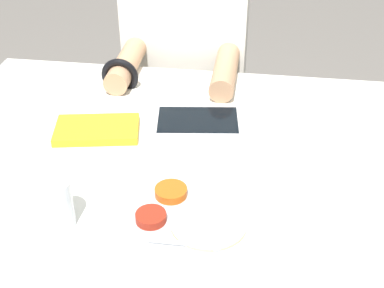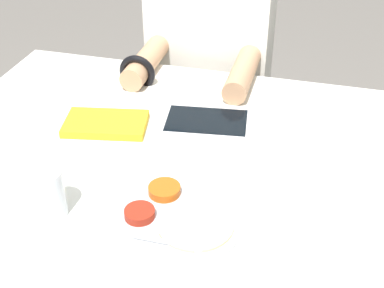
% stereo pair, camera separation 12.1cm
% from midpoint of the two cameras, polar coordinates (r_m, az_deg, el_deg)
% --- Properties ---
extents(dining_table, '(1.28, 0.94, 0.78)m').
position_cam_midpoint_polar(dining_table, '(1.53, -3.54, -13.49)').
color(dining_table, silver).
rests_on(dining_table, ground_plane).
extents(thali_tray, '(0.29, 0.29, 0.03)m').
position_cam_midpoint_polar(thali_tray, '(1.09, -4.00, -7.97)').
color(thali_tray, '#B7BABF').
rests_on(thali_tray, dining_table).
extents(red_notebook, '(0.23, 0.16, 0.02)m').
position_cam_midpoint_polar(red_notebook, '(1.39, -12.58, 1.38)').
color(red_notebook, silver).
rests_on(red_notebook, dining_table).
extents(tablet_device, '(0.25, 0.18, 0.01)m').
position_cam_midpoint_polar(tablet_device, '(1.40, -1.85, 2.40)').
color(tablet_device, '#B7B7BC').
rests_on(tablet_device, dining_table).
extents(person_diner, '(0.40, 0.47, 1.26)m').
position_cam_midpoint_polar(person_diner, '(1.90, -2.42, 5.02)').
color(person_diner, black).
rests_on(person_diner, ground_plane).
extents(drinking_glass, '(0.07, 0.07, 0.11)m').
position_cam_midpoint_polar(drinking_glass, '(1.10, -17.47, -6.27)').
color(drinking_glass, silver).
rests_on(drinking_glass, dining_table).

